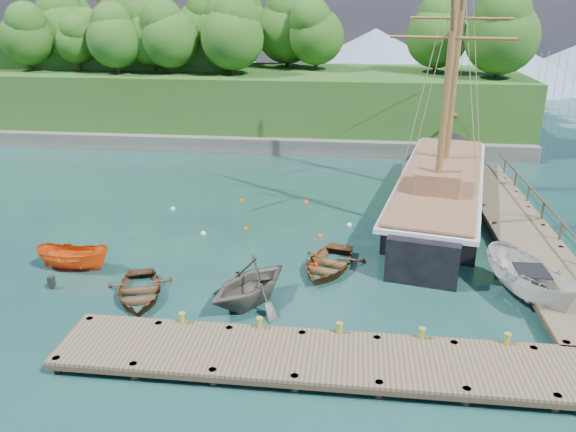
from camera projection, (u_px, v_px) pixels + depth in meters
The scene contains 24 objects.
ground at pixel (299, 281), 26.01m from camera, with size 160.00×160.00×0.00m, color #14342A.
dock_near at pixel (338, 359), 19.61m from camera, with size 20.00×3.20×1.10m.
dock_east at pixel (518, 227), 31.07m from camera, with size 3.20×24.00×1.10m.
bollard_0 at pixel (184, 336), 21.73m from camera, with size 0.26×0.26×0.45m, color olive.
bollard_1 at pixel (260, 341), 21.39m from camera, with size 0.26×0.26×0.45m, color olive.
bollard_2 at pixel (339, 347), 21.06m from camera, with size 0.26×0.26×0.45m, color olive.
bollard_3 at pixel (420, 352), 20.73m from camera, with size 0.26×0.26×0.45m, color olive.
bollard_4 at pixel (504, 358), 20.40m from camera, with size 0.26×0.26×0.45m, color olive.
rowboat_0 at pixel (139, 297), 24.57m from camera, with size 2.91×4.08×0.84m, color #513520.
rowboat_1 at pixel (250, 303), 24.09m from camera, with size 3.70×4.29×2.26m, color #58524A.
rowboat_2 at pixel (327, 269), 27.11m from camera, with size 3.11×4.35×0.90m, color brown.
motorboat_orange at pixel (75, 269), 27.16m from camera, with size 1.38×3.68×1.42m, color #ED5610.
cabin_boat_white at pixel (527, 300), 24.36m from camera, with size 2.03×5.39×2.08m, color silver.
schooner at pixel (439, 197), 33.91m from camera, with size 8.52×26.05×19.05m.
mooring_buoy_0 at pixel (203, 234), 31.20m from camera, with size 0.32×0.32×0.32m, color silver.
mooring_buoy_1 at pixel (246, 230), 31.80m from camera, with size 0.30×0.30×0.30m, color #E54A00.
mooring_buoy_2 at pixel (320, 237), 30.83m from camera, with size 0.29×0.29×0.29m, color #E35408.
mooring_buoy_3 at pixel (349, 226), 32.35m from camera, with size 0.32×0.32×0.32m, color silver.
mooring_buoy_4 at pixel (242, 202), 36.18m from camera, with size 0.33×0.33×0.33m, color #D35100.
mooring_buoy_5 at pixel (306, 203), 35.97m from camera, with size 0.35×0.35×0.35m, color #DC4B11.
mooring_buoy_6 at pixel (173, 209), 34.89m from camera, with size 0.30×0.30×0.30m, color silver.
mooring_buoy_7 at pixel (316, 265), 27.59m from camera, with size 0.36×0.36×0.36m, color #FA2800.
headland at pixel (200, 73), 54.48m from camera, with size 51.00×19.31×12.90m.
distant_ridge at pixel (371, 53), 88.80m from camera, with size 117.00×40.00×10.00m.
Camera 1 is at (2.22, -23.07, 12.18)m, focal length 35.00 mm.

